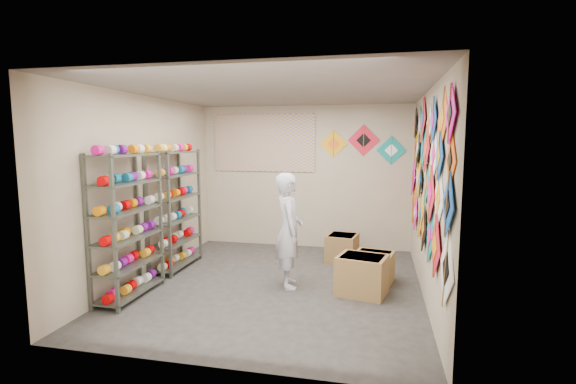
% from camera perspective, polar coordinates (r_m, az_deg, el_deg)
% --- Properties ---
extents(ground, '(4.50, 4.50, 0.00)m').
position_cam_1_polar(ground, '(6.10, -1.55, -12.53)').
color(ground, '#2D2A27').
extents(room_walls, '(4.50, 4.50, 4.50)m').
position_cam_1_polar(room_walls, '(5.76, -1.61, 3.07)').
color(room_walls, tan).
rests_on(room_walls, ground).
extents(shelf_rack_front, '(0.40, 1.10, 1.90)m').
position_cam_1_polar(shelf_rack_front, '(5.79, -21.12, -4.32)').
color(shelf_rack_front, '#4C5147').
rests_on(shelf_rack_front, ground).
extents(shelf_rack_back, '(0.40, 1.10, 1.90)m').
position_cam_1_polar(shelf_rack_back, '(6.89, -15.20, -2.33)').
color(shelf_rack_back, '#4C5147').
rests_on(shelf_rack_back, ground).
extents(string_spools, '(0.12, 2.36, 0.12)m').
position_cam_1_polar(string_spools, '(6.32, -17.93, -2.40)').
color(string_spools, '#FF1296').
rests_on(string_spools, ground).
extents(kite_wall_display, '(0.06, 4.35, 2.08)m').
position_cam_1_polar(kite_wall_display, '(5.64, 18.36, 2.21)').
color(kite_wall_display, white).
rests_on(kite_wall_display, room_walls).
extents(back_wall_kites, '(1.57, 0.02, 0.74)m').
position_cam_1_polar(back_wall_kites, '(7.82, 10.27, 6.41)').
color(back_wall_kites, '#F0AA0C').
rests_on(back_wall_kites, room_walls).
extents(poster, '(2.00, 0.01, 1.10)m').
position_cam_1_polar(poster, '(8.11, -3.35, 6.73)').
color(poster, '#8F55B8').
rests_on(poster, room_walls).
extents(shopkeeper, '(0.81, 0.73, 1.61)m').
position_cam_1_polar(shopkeeper, '(5.82, 0.11, -5.26)').
color(shopkeeper, silver).
rests_on(shopkeeper, ground).
extents(carton_a, '(0.73, 0.65, 0.52)m').
position_cam_1_polar(carton_a, '(5.75, 10.09, -11.12)').
color(carton_a, olive).
rests_on(carton_a, ground).
extents(carton_b, '(0.61, 0.53, 0.44)m').
position_cam_1_polar(carton_b, '(6.28, 11.67, -10.00)').
color(carton_b, olive).
rests_on(carton_b, ground).
extents(carton_c, '(0.56, 0.60, 0.46)m').
position_cam_1_polar(carton_c, '(7.20, 7.42, -7.61)').
color(carton_c, olive).
rests_on(carton_c, ground).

